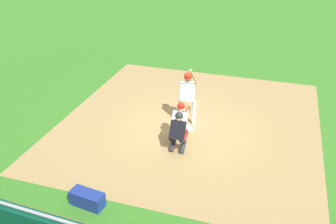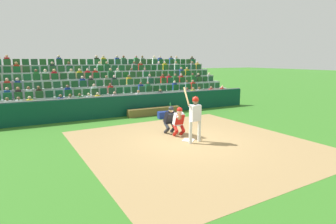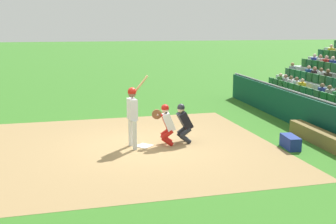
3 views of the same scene
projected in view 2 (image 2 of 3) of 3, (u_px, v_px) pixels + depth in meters
The scene contains 11 objects.
ground_plane at pixel (188, 140), 11.16m from camera, with size 160.00×160.00×0.00m, color #316D21.
infield_dirt_patch at pixel (195, 144), 10.72m from camera, with size 8.45×8.87×0.01m, color #98794D.
home_plate_marker at pixel (188, 140), 11.15m from camera, with size 0.44×0.44×0.02m, color white.
batter_at_plate at pixel (195, 114), 10.67m from camera, with size 0.63×0.68×2.18m.
catcher_crouching at pixel (179, 120), 11.62m from camera, with size 0.50×0.72×1.30m.
home_plate_umpire at pixel (170, 118), 12.07m from camera, with size 0.47×0.50×1.27m.
dugout_wall at pixel (136, 105), 16.22m from camera, with size 16.00×0.24×1.25m.
dugout_bench at pixel (154, 111), 16.24m from camera, with size 3.26×0.40×0.44m, color brown.
water_bottle_on_bench at pixel (170, 104), 16.73m from camera, with size 0.07×0.07×0.21m, color green.
equipment_duffel_bag at pixel (165, 115), 15.36m from camera, with size 0.83×0.36×0.38m, color navy.
bleacher_stand at pixel (110, 89), 20.76m from camera, with size 18.18×5.54×3.59m.
Camera 2 is at (5.71, 9.13, 3.24)m, focal length 29.20 mm.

